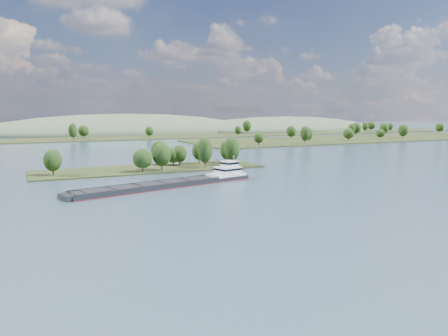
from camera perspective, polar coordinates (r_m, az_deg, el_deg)
ground at (r=140.24m, az=-2.98°, el=-3.21°), size 1800.00×1800.00×0.00m
tree_island at (r=196.55m, az=-7.80°, el=1.04°), size 100.00×30.00×15.03m
right_bank at (r=419.05m, az=17.48°, el=3.80°), size 320.00×90.00×15.12m
back_shoreline at (r=412.66m, az=-16.78°, el=3.73°), size 900.00×60.00×15.70m
hill_east at (r=571.05m, az=7.97°, el=4.89°), size 260.00×140.00×36.00m
hill_west at (r=520.44m, az=-12.79°, el=4.51°), size 320.00×160.00×44.00m
cargo_barge at (r=153.48m, az=-6.13°, el=-1.85°), size 69.92×25.07×9.47m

